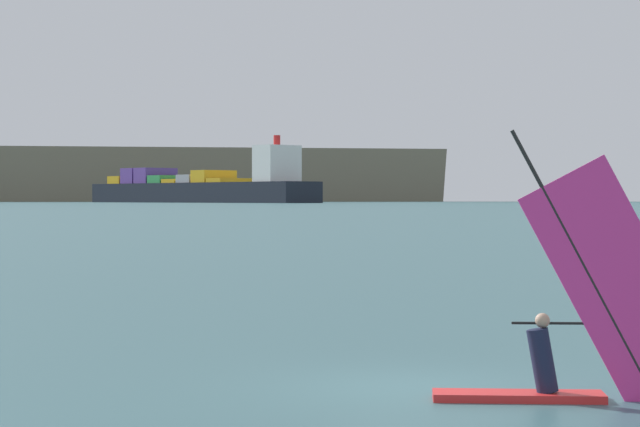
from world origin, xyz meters
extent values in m
plane|color=#386066|center=(0.00, 0.00, 0.00)|extent=(4000.00, 4000.00, 0.00)
cube|color=red|center=(1.48, -1.24, 0.06)|extent=(2.50, 0.67, 0.12)
cylinder|color=black|center=(2.40, -1.24, 2.04)|extent=(2.09, 0.06, 3.87)
cube|color=#D8338C|center=(2.93, -1.24, 1.70)|extent=(2.92, 0.05, 3.82)
cylinder|color=black|center=(2.09, -1.24, 1.14)|extent=(1.42, 0.04, 0.04)
cylinder|color=#191E38|center=(1.83, -1.24, 0.59)|extent=(0.48, 0.32, 0.98)
sphere|color=tan|center=(1.83, -1.24, 1.18)|extent=(0.22, 0.22, 0.22)
cube|color=black|center=(-129.15, 773.80, 6.31)|extent=(168.36, 164.38, 12.62)
cube|color=silver|center=(-72.78, 719.19, 23.46)|extent=(29.20, 29.36, 21.68)
cylinder|color=red|center=(-72.78, 719.19, 37.30)|extent=(4.00, 4.00, 6.00)
cube|color=gold|center=(-105.59, 750.98, 13.92)|extent=(28.37, 28.63, 2.60)
cube|color=gold|center=(-117.09, 762.12, 16.52)|extent=(28.37, 28.63, 7.80)
cube|color=#99999E|center=(-128.58, 773.25, 15.22)|extent=(28.37, 28.63, 5.20)
cube|color=gold|center=(-140.08, 784.39, 13.92)|extent=(28.37, 28.63, 2.60)
cube|color=#2D8C47|center=(-151.57, 795.53, 15.22)|extent=(28.37, 28.63, 5.20)
cube|color=#59388C|center=(-163.07, 806.67, 17.82)|extent=(28.37, 28.63, 10.40)
cube|color=#59388C|center=(-174.56, 817.80, 17.82)|extent=(28.37, 28.63, 10.40)
cube|color=gold|center=(-186.06, 828.94, 15.22)|extent=(28.37, 28.63, 5.20)
cube|color=#756B56|center=(1.27, 1119.44, 21.19)|extent=(891.48, 469.61, 42.37)
camera|label=1|loc=(-0.27, -19.64, 2.97)|focal=70.02mm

